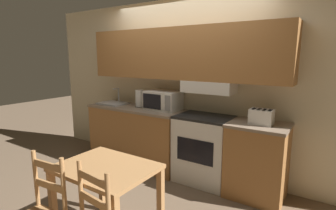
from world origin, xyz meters
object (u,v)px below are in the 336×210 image
dining_table (106,179)px  stove_range (204,149)px  toaster (261,117)px  microwave (163,100)px  sink_basin (113,103)px  paper_towel_roll (139,98)px

dining_table → stove_range: bearing=81.7°
stove_range → toaster: toaster is taller
microwave → toaster: bearing=-3.2°
toaster → sink_basin: 2.44m
microwave → dining_table: bearing=-73.4°
microwave → dining_table: size_ratio=0.59×
paper_towel_roll → dining_table: 1.92m
paper_towel_roll → toaster: bearing=-1.7°
stove_range → toaster: 0.93m
toaster → paper_towel_roll: size_ratio=1.01×
sink_basin → paper_towel_roll: 0.55m
stove_range → toaster: (0.74, -0.02, 0.55)m
microwave → dining_table: microwave is taller
stove_range → paper_towel_roll: (-1.16, 0.04, 0.60)m
toaster → dining_table: size_ratio=0.31×
sink_basin → paper_towel_roll: size_ratio=1.68×
toaster → paper_towel_roll: 1.90m
paper_towel_roll → dining_table: paper_towel_roll is taller
stove_range → sink_basin: bearing=-179.7°
dining_table → toaster: bearing=58.0°
microwave → paper_towel_roll: (-0.44, -0.03, -0.01)m
microwave → toaster: (1.46, -0.08, -0.05)m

